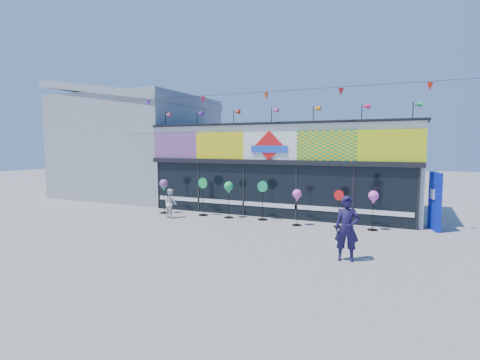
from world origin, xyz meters
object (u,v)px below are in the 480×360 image
Objects in this scene: spinner_3 at (263,199)px; adult_man at (347,228)px; spinner_6 at (373,199)px; spinner_2 at (229,189)px; spinner_0 at (164,186)px; spinner_4 at (297,197)px; spinner_5 at (339,208)px; blue_sign at (435,201)px; child at (170,203)px; spinner_1 at (203,196)px.

spinner_3 is 0.93× the size of adult_man.
spinner_3 is 1.12× the size of spinner_6.
adult_man is at bearing -36.34° from spinner_2.
spinner_3 reaches higher than spinner_0.
adult_man is (2.47, -3.80, -0.25)m from spinner_4.
spinner_6 is at bearing -0.30° from spinner_5.
blue_sign is 1.30× the size of spinner_3.
spinner_3 is (1.49, 0.17, -0.40)m from spinner_2.
spinner_2 is 1.55m from spinner_3.
blue_sign is 1.69× the size of child.
spinner_2 is 2.59m from child.
spinner_1 is at bearing 173.17° from blue_sign.
adult_man reaches higher than spinner_4.
spinner_5 is at bearing -176.34° from blue_sign.
spinner_2 is at bearing 174.38° from blue_sign.
spinner_3 is 4.38m from spinner_6.
adult_man is (-2.34, -5.17, -0.19)m from blue_sign.
blue_sign is at bearing 26.36° from spinner_6.
child is at bearing -162.70° from spinner_3.
spinner_3 is at bearing 174.63° from blue_sign.
spinner_6 is (1.24, -0.01, 0.42)m from spinner_5.
spinner_0 is (-11.10, -1.31, 0.18)m from blue_sign.
blue_sign is 2.28m from spinner_6.
spinner_0 is 6.30m from spinner_4.
spinner_2 is at bearing -179.35° from spinner_6.
spinner_4 is 2.79m from spinner_6.
spinner_0 is 1.10× the size of spinner_5.
child is at bearing 150.15° from adult_man.
adult_man is 8.46m from child.
spinner_0 is at bearing -177.79° from spinner_5.
spinner_5 is (-3.28, -1.01, -0.32)m from blue_sign.
spinner_1 reaches higher than spinner_3.
adult_man is (-0.30, -4.16, -0.29)m from spinner_6.
spinner_3 is (-6.41, -0.90, -0.21)m from blue_sign.
spinner_3 is at bearing 3.14° from spinner_1.
child is at bearing -156.42° from spinner_2.
spinner_2 is at bearing -173.31° from spinner_3.
blue_sign is 11.18m from spinner_0.
blue_sign is 1.21× the size of adult_man.
spinner_4 reaches higher than child.
adult_man is at bearing -127.72° from blue_sign.
spinner_1 is at bearing -179.51° from spinner_5.
blue_sign is at bearing 7.77° from spinner_2.
spinner_4 is (1.61, -0.46, 0.27)m from spinner_3.
spinner_1 is at bearing -179.65° from spinner_6.
spinner_1 is 7.15m from spinner_6.
spinner_1 is 1.47m from child.
child is at bearing -172.44° from spinner_4.
spinner_6 is at bearing -167.03° from blue_sign.
blue_sign reaches higher than spinner_3.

